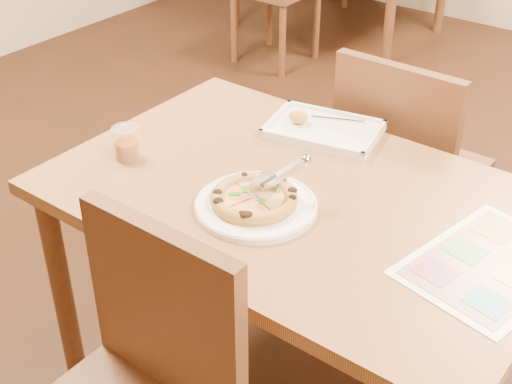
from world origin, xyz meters
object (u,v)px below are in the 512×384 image
Objects in this scene: plate at (256,206)px; glass_tumbler at (127,145)px; dining_table at (299,220)px; pizza at (254,198)px; pizza_cutter at (278,178)px; menu at (491,265)px; chair_near at (139,375)px; chair_far at (403,153)px; appetizer_tray at (321,130)px.

glass_tumbler is (-0.44, -0.02, 0.03)m from plate.
dining_table is 0.17m from plate.
plate is 0.02m from pizza.
menu is (0.52, 0.10, -0.08)m from pizza_cutter.
pizza is (-0.05, 0.47, 0.18)m from chair_near.
dining_table is 5.93× the size of pizza.
chair_far is 4.94× the size of glass_tumbler.
glass_tumbler is at bearing -171.05° from menu.
menu is at bearing 8.95° from glass_tumbler.
chair_near is at bearing -129.58° from menu.
dining_table is 0.52m from glass_tumbler.
dining_table is 0.61m from chair_far.
chair_near is 0.81m from menu.
chair_near reaches higher than pizza.
plate is 0.76× the size of menu.
chair_near is 1.20m from chair_far.
chair_near is at bearing -84.33° from plate.
pizza is 0.61× the size of appetizer_tray.
chair_far is (-0.00, 1.20, 0.00)m from chair_near.
glass_tumbler is at bearing -177.79° from plate.
plate is at bearing -78.64° from appetizer_tray.
chair_far is 0.79m from menu.
pizza_cutter is at bearing 6.54° from glass_tumbler.
pizza_cutter reaches higher than dining_table.
pizza_cutter is 1.58× the size of glass_tumbler.
pizza_cutter is (-0.01, 0.51, 0.24)m from chair_near.
plate is (-0.05, -0.73, 0.16)m from chair_far.
appetizer_tray is at bearing 101.36° from plate.
pizza is 0.58m from menu.
glass_tumbler is (-0.43, -0.02, 0.01)m from pizza.
plate reaches higher than dining_table.
pizza reaches higher than dining_table.
pizza is 1.46× the size of pizza_cutter.
appetizer_tray reaches higher than pizza.
glass_tumbler reaches higher than dining_table.
appetizer_tray reaches higher than menu.
dining_table is 2.77× the size of chair_far.
glass_tumbler reaches higher than plate.
pizza_cutter is 0.42× the size of appetizer_tray.
dining_table is at bearing 90.00° from chair_far.
chair_far is 1.30× the size of appetizer_tray.
appetizer_tray reaches higher than plate.
pizza is 0.44m from appetizer_tray.
pizza is at bearing 155.21° from pizza_cutter.
dining_table is at bearing -66.24° from appetizer_tray.
chair_far is 0.37m from appetizer_tray.
chair_far is at bearing 24.89° from pizza_cutter.
pizza reaches higher than menu.
dining_table is at bearing 69.83° from plate.
pizza_cutter is at bearing -72.42° from appetizer_tray.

